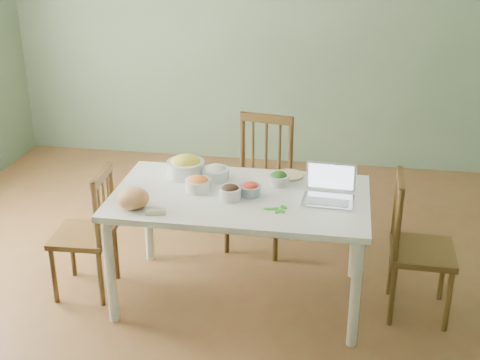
% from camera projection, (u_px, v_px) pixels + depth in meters
% --- Properties ---
extents(floor, '(5.00, 5.00, 0.00)m').
position_uv_depth(floor, '(216.00, 294.00, 4.28)').
color(floor, brown).
rests_on(floor, ground).
extents(wall_back, '(5.00, 0.00, 2.70)m').
position_uv_depth(wall_back, '(267.00, 26.00, 6.01)').
color(wall_back, gray).
rests_on(wall_back, ground).
extents(dining_table, '(1.58, 0.89, 0.74)m').
position_uv_depth(dining_table, '(240.00, 247.00, 4.11)').
color(dining_table, white).
rests_on(dining_table, floor).
extents(chair_far, '(0.50, 0.48, 0.99)m').
position_uv_depth(chair_far, '(258.00, 186.00, 4.70)').
color(chair_far, '#493318').
rests_on(chair_far, floor).
extents(chair_left, '(0.38, 0.40, 0.87)m').
position_uv_depth(chair_left, '(82.00, 232.00, 4.16)').
color(chair_left, '#493318').
rests_on(chair_left, floor).
extents(chair_right, '(0.40, 0.41, 0.92)m').
position_uv_depth(chair_right, '(423.00, 248.00, 3.92)').
color(chair_right, '#493318').
rests_on(chair_right, floor).
extents(bread_boule, '(0.20, 0.20, 0.12)m').
position_uv_depth(bread_boule, '(133.00, 198.00, 3.77)').
color(bread_boule, tan).
rests_on(bread_boule, dining_table).
extents(butter_stick, '(0.12, 0.06, 0.03)m').
position_uv_depth(butter_stick, '(156.00, 212.00, 3.70)').
color(butter_stick, beige).
rests_on(butter_stick, dining_table).
extents(bowl_squash, '(0.26, 0.26, 0.14)m').
position_uv_depth(bowl_squash, '(186.00, 166.00, 4.20)').
color(bowl_squash, gold).
rests_on(bowl_squash, dining_table).
extents(bowl_carrot, '(0.17, 0.17, 0.09)m').
position_uv_depth(bowl_carrot, '(198.00, 183.00, 4.01)').
color(bowl_carrot, orange).
rests_on(bowl_carrot, dining_table).
extents(bowl_onion, '(0.23, 0.23, 0.10)m').
position_uv_depth(bowl_onion, '(215.00, 172.00, 4.17)').
color(bowl_onion, silver).
rests_on(bowl_onion, dining_table).
extents(bowl_mushroom, '(0.17, 0.17, 0.09)m').
position_uv_depth(bowl_mushroom, '(230.00, 192.00, 3.89)').
color(bowl_mushroom, black).
rests_on(bowl_mushroom, dining_table).
extents(bowl_redpep, '(0.16, 0.16, 0.08)m').
position_uv_depth(bowl_redpep, '(250.00, 189.00, 3.94)').
color(bowl_redpep, red).
rests_on(bowl_redpep, dining_table).
extents(bowl_broccoli, '(0.17, 0.17, 0.08)m').
position_uv_depth(bowl_broccoli, '(279.00, 178.00, 4.09)').
color(bowl_broccoli, '#10390D').
rests_on(bowl_broccoli, dining_table).
extents(flatbread, '(0.24, 0.24, 0.02)m').
position_uv_depth(flatbread, '(289.00, 175.00, 4.22)').
color(flatbread, beige).
rests_on(flatbread, dining_table).
extents(basil_bunch, '(0.17, 0.17, 0.02)m').
position_uv_depth(basil_bunch, '(275.00, 208.00, 3.76)').
color(basil_bunch, '#1F811A').
rests_on(basil_bunch, dining_table).
extents(laptop, '(0.32, 0.27, 0.21)m').
position_uv_depth(laptop, '(329.00, 186.00, 3.83)').
color(laptop, silver).
rests_on(laptop, dining_table).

